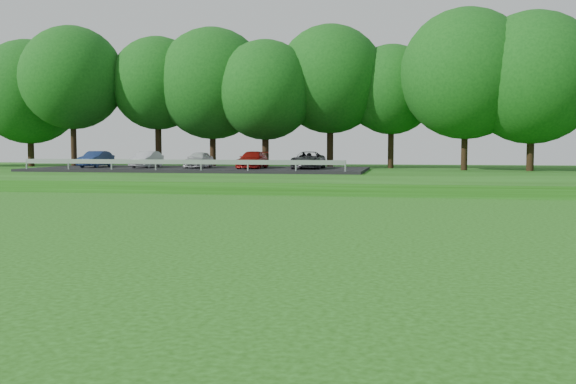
# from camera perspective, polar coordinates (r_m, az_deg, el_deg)

# --- Properties ---
(berm) EXTENTS (130.00, 30.00, 0.60)m
(berm) POSITION_cam_1_polar(r_m,az_deg,el_deg) (46.21, 22.03, 1.25)
(berm) COLOR #1C450D
(berm) RESTS_ON ground
(treeline) EXTENTS (104.00, 7.00, 15.00)m
(treeline) POSITION_cam_1_polar(r_m,az_deg,el_deg) (50.41, 21.37, 10.37)
(treeline) COLOR #104811
(treeline) RESTS_ON berm
(parking_lot) EXTENTS (24.00, 9.00, 1.38)m
(parking_lot) POSITION_cam_1_polar(r_m,az_deg,el_deg) (46.34, -7.27, 2.43)
(parking_lot) COLOR black
(parking_lot) RESTS_ON berm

